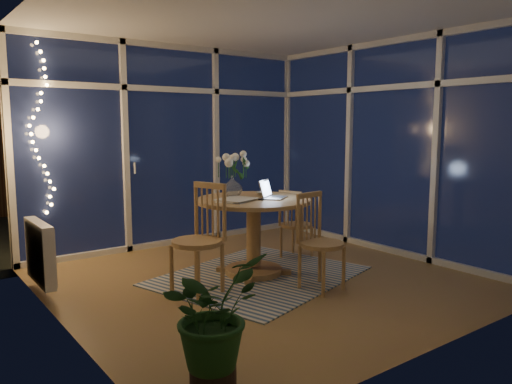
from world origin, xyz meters
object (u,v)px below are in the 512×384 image
Objects in this scene: chair_left at (197,239)px; chair_front at (322,242)px; chair_right at (297,223)px; laptop at (275,188)px; flower_vase at (232,187)px; dining_table at (254,237)px; potted_plant at (213,331)px.

chair_front is (1.03, -0.59, -0.05)m from chair_left.
chair_right is 2.89× the size of laptop.
chair_left is 5.03× the size of flower_vase.
dining_table is at bearing 86.97° from chair_left.
laptop is at bearing 102.60° from chair_right.
chair_left is at bearing 150.50° from laptop.
dining_table is 2.37m from potted_plant.
chair_left is 1.12× the size of chair_front.
dining_table is 0.84m from chair_left.
chair_front is 1.25× the size of potted_plant.
potted_plant is (-2.39, -1.98, -0.04)m from chair_right.
chair_right is 1.03m from flower_vase.
dining_table is 1.13× the size of chair_left.
laptop reaches higher than chair_front.
chair_left is at bearing 144.24° from chair_front.
chair_right reaches higher than potted_plant.
potted_plant is at bearing -132.18° from dining_table.
chair_left is 1.39× the size of potted_plant.
potted_plant is at bearing -171.61° from laptop.
dining_table is 1.57× the size of potted_plant.
chair_right is 3.10m from potted_plant.
chair_right is at bearing -1.59° from flower_vase.
laptop is 0.38× the size of potted_plant.
chair_left is 1.75m from potted_plant.
chair_left reaches higher than chair_front.
laptop is 1.38× the size of flower_vase.
chair_right is at bearing 15.51° from dining_table.
chair_front is at bearing 133.83° from chair_right.
laptop is at bearing 42.54° from potted_plant.
chair_right is 3.99× the size of flower_vase.
chair_front is at bearing -121.14° from laptop.
chair_right is 1.10× the size of potted_plant.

